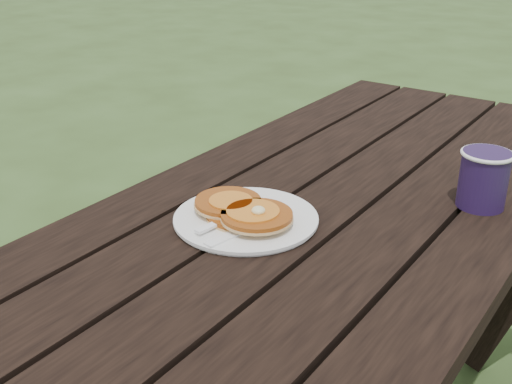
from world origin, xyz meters
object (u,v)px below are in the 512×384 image
Objects in this scene: picnic_table at (321,355)px; pancake_stack at (243,211)px; coffee_cup at (484,176)px; plate at (246,219)px.

pancake_stack reaches higher than picnic_table.
plate is at bearing -136.53° from coffee_cup.
plate is 2.32× the size of coffee_cup.
coffee_cup is at bearing 30.14° from picnic_table.
plate is at bearing -115.45° from picnic_table.
coffee_cup is (0.34, 0.33, 0.04)m from pancake_stack.
plate is 1.28× the size of pancake_stack.
picnic_table is 0.53m from coffee_cup.
picnic_table is 0.43m from plate.
pancake_stack is (-0.00, -0.01, 0.02)m from plate.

